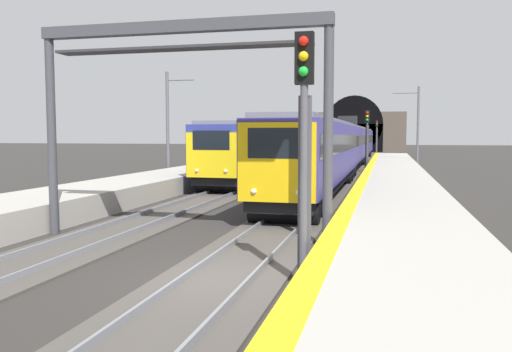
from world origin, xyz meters
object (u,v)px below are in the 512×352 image
at_px(catenary_mast_near, 168,125).
at_px(catenary_mast_far, 417,127).
at_px(train_adjacent_platform, 290,145).
at_px(railway_signal_mid, 367,135).
at_px(railway_signal_far, 377,134).
at_px(train_main_approaching, 347,145).
at_px(railway_signal_near, 304,136).
at_px(overhead_signal_gantry, 180,73).

relative_size(catenary_mast_near, catenary_mast_far, 0.98).
distance_m(train_adjacent_platform, railway_signal_mid, 7.08).
distance_m(railway_signal_far, catenary_mast_far, 36.14).
xyz_separation_m(train_main_approaching, catenary_mast_near, (-14.24, 11.27, 1.59)).
bearing_deg(railway_signal_mid, railway_signal_far, -180.00).
relative_size(railway_signal_mid, railway_signal_far, 0.95).
bearing_deg(railway_signal_far, catenary_mast_near, -13.85).
xyz_separation_m(railway_signal_mid, railway_signal_far, (41.64, 0.00, 0.14)).
relative_size(railway_signal_near, railway_signal_far, 0.96).
relative_size(railway_signal_far, catenary_mast_far, 0.72).
xyz_separation_m(railway_signal_near, catenary_mast_far, (40.79, -4.37, 0.77)).
xyz_separation_m(train_main_approaching, railway_signal_near, (-37.69, -1.84, 0.92)).
bearing_deg(railway_signal_far, train_main_approaching, -2.71).
bearing_deg(train_main_approaching, railway_signal_near, 3.02).
height_order(train_main_approaching, catenary_mast_far, catenary_mast_far).
bearing_deg(catenary_mast_far, railway_signal_mid, 142.85).
bearing_deg(train_main_approaching, railway_signal_far, 177.51).
relative_size(train_main_approaching, railway_signal_far, 11.40).
xyz_separation_m(overhead_signal_gantry, catenary_mast_far, (36.68, -8.74, -1.08)).
distance_m(train_adjacent_platform, overhead_signal_gantry, 32.52).
bearing_deg(catenary_mast_near, train_adjacent_platform, -25.67).
distance_m(train_adjacent_platform, catenary_mast_near, 14.46).
xyz_separation_m(train_main_approaching, railway_signal_far, (38.96, -1.84, 1.04)).
xyz_separation_m(railway_signal_near, railway_signal_far, (76.65, 0.00, 0.12)).
height_order(railway_signal_mid, catenary_mast_near, catenary_mast_near).
bearing_deg(train_adjacent_platform, railway_signal_far, 171.54).
height_order(train_adjacent_platform, catenary_mast_near, catenary_mast_near).
xyz_separation_m(train_adjacent_platform, catenary_mast_near, (-12.96, 6.23, 1.60)).
bearing_deg(railway_signal_far, railway_signal_near, 0.00).
xyz_separation_m(railway_signal_far, overhead_signal_gantry, (-72.55, 4.36, 1.72)).
bearing_deg(overhead_signal_gantry, catenary_mast_far, -13.40).
bearing_deg(railway_signal_near, train_adjacent_platform, -169.29).
relative_size(train_main_approaching, railway_signal_mid, 11.95).
distance_m(train_main_approaching, overhead_signal_gantry, 33.79).
distance_m(catenary_mast_near, catenary_mast_far, 24.62).
height_order(train_main_approaching, railway_signal_near, railway_signal_near).
bearing_deg(catenary_mast_far, overhead_signal_gantry, 166.60).
relative_size(train_main_approaching, railway_signal_near, 11.89).
relative_size(train_adjacent_platform, catenary_mast_far, 5.55).
bearing_deg(overhead_signal_gantry, railway_signal_far, -3.44).
distance_m(train_adjacent_platform, railway_signal_far, 40.84).
bearing_deg(train_adjacent_platform, catenary_mast_near, -24.42).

